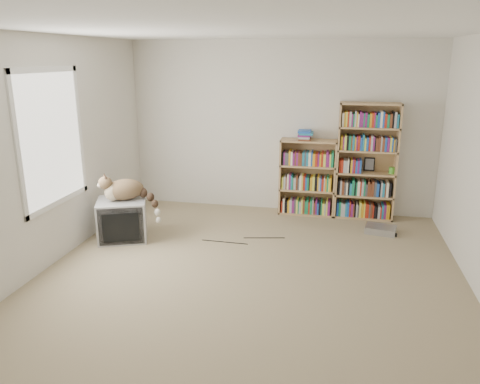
% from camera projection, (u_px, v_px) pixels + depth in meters
% --- Properties ---
extents(floor, '(4.50, 5.00, 0.01)m').
position_uv_depth(floor, '(248.00, 281.00, 4.89)').
color(floor, '#988A67').
rests_on(floor, ground).
extents(wall_back, '(4.50, 0.02, 2.50)m').
position_uv_depth(wall_back, '(280.00, 128.00, 6.89)').
color(wall_back, silver).
rests_on(wall_back, floor).
extents(wall_front, '(4.50, 0.02, 2.50)m').
position_uv_depth(wall_front, '(150.00, 282.00, 2.19)').
color(wall_front, silver).
rests_on(wall_front, floor).
extents(wall_left, '(0.02, 5.00, 2.50)m').
position_uv_depth(wall_left, '(42.00, 155.00, 4.98)').
color(wall_left, silver).
rests_on(wall_left, floor).
extents(ceiling, '(4.50, 5.00, 0.02)m').
position_uv_depth(ceiling, '(249.00, 29.00, 4.19)').
color(ceiling, white).
rests_on(ceiling, wall_back).
extents(window, '(0.02, 1.22, 1.52)m').
position_uv_depth(window, '(52.00, 138.00, 5.12)').
color(window, white).
rests_on(window, wall_left).
extents(crt_tv, '(0.75, 0.72, 0.52)m').
position_uv_depth(crt_tv, '(122.00, 219.00, 5.98)').
color(crt_tv, '#969698').
rests_on(crt_tv, floor).
extents(cat, '(0.81, 0.53, 0.58)m').
position_uv_depth(cat, '(129.00, 193.00, 5.89)').
color(cat, '#3C2518').
rests_on(cat, crt_tv).
extents(bookcase_tall, '(0.83, 0.30, 1.65)m').
position_uv_depth(bookcase_tall, '(366.00, 164.00, 6.64)').
color(bookcase_tall, '#A78753').
rests_on(bookcase_tall, floor).
extents(bookcase_short, '(0.81, 0.30, 1.11)m').
position_uv_depth(bookcase_short, '(307.00, 180.00, 6.88)').
color(bookcase_short, '#A78753').
rests_on(bookcase_short, floor).
extents(book_stack, '(0.20, 0.26, 0.14)m').
position_uv_depth(book_stack, '(306.00, 135.00, 6.67)').
color(book_stack, '#B02717').
rests_on(book_stack, bookcase_short).
extents(green_mug, '(0.08, 0.08, 0.09)m').
position_uv_depth(green_mug, '(392.00, 170.00, 6.58)').
color(green_mug, green).
rests_on(green_mug, bookcase_tall).
extents(framed_print, '(0.15, 0.05, 0.20)m').
position_uv_depth(framed_print, '(369.00, 164.00, 6.71)').
color(framed_print, black).
rests_on(framed_print, bookcase_tall).
extents(dvd_player, '(0.44, 0.35, 0.09)m').
position_uv_depth(dvd_player, '(381.00, 230.00, 6.22)').
color(dvd_player, '#A4A4A8').
rests_on(dvd_player, floor).
extents(wall_outlet, '(0.01, 0.08, 0.13)m').
position_uv_depth(wall_outlet, '(103.00, 205.00, 6.37)').
color(wall_outlet, silver).
rests_on(wall_outlet, wall_left).
extents(floor_cables, '(1.20, 0.70, 0.01)m').
position_uv_depth(floor_cables, '(236.00, 236.00, 6.10)').
color(floor_cables, black).
rests_on(floor_cables, floor).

